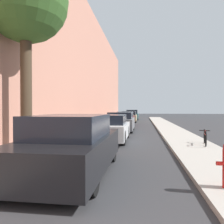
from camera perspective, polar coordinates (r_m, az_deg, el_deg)
name	(u,v)px	position (r m, az deg, el deg)	size (l,w,h in m)	color
ground_plane	(132,132)	(15.80, 5.17, -5.21)	(120.00, 120.00, 0.00)	#333335
sidewalk_left	(92,131)	(16.19, -5.17, -4.84)	(2.00, 52.00, 0.12)	#ADA89E
sidewalk_right	(174,132)	(15.91, 15.70, -4.97)	(2.00, 52.00, 0.12)	#ADA89E
building_facade_left	(74,58)	(16.89, -9.79, 13.55)	(0.70, 52.00, 10.76)	tan
parked_car_black	(72,146)	(5.80, -10.22, -8.57)	(1.86, 4.49, 1.51)	black
parked_car_white	(110,128)	(11.39, -0.56, -4.24)	(1.80, 4.12, 1.35)	black
parked_car_grey	(121,122)	(16.33, 2.29, -2.61)	(1.88, 4.19, 1.41)	black
parked_car_maroon	(125,119)	(22.26, 3.49, -1.76)	(1.70, 4.58, 1.37)	black
parked_car_champagne	(129,117)	(27.90, 4.48, -1.22)	(1.86, 4.65, 1.36)	black
parked_car_teal	(132,115)	(33.81, 5.25, -0.79)	(1.83, 4.16, 1.50)	black
street_tree_near	(26,2)	(8.72, -21.41, 24.94)	(2.84, 2.84, 6.61)	#423323
bicycle	(205,137)	(10.31, 22.93, -5.99)	(0.47, 1.54, 0.64)	black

